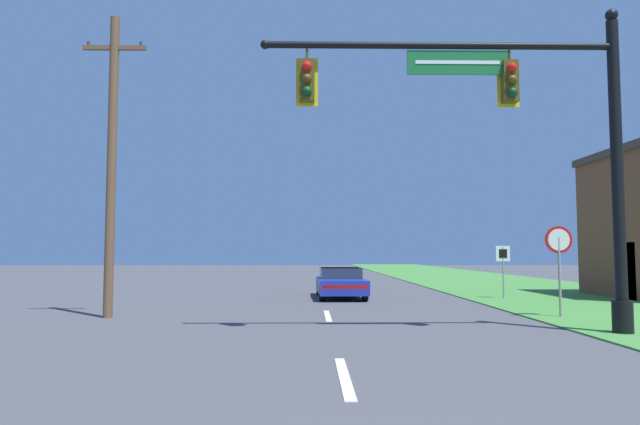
% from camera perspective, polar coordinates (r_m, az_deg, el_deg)
% --- Properties ---
extents(grass_verge_right, '(10.00, 110.00, 0.04)m').
position_cam_1_polar(grass_verge_right, '(34.26, 17.88, -6.83)').
color(grass_verge_right, '#428438').
rests_on(grass_verge_right, ground).
extents(road_center_line, '(0.16, 34.80, 0.01)m').
position_cam_1_polar(road_center_line, '(24.48, 0.19, -8.25)').
color(road_center_line, silver).
rests_on(road_center_line, ground).
extents(signal_mast, '(8.25, 0.47, 7.33)m').
position_cam_1_polar(signal_mast, '(13.75, 20.13, 7.18)').
color(signal_mast, black).
rests_on(signal_mast, grass_verge_right).
extents(car_ahead, '(1.92, 4.66, 1.19)m').
position_cam_1_polar(car_ahead, '(23.14, 2.05, -7.00)').
color(car_ahead, black).
rests_on(car_ahead, ground).
extents(stop_sign, '(0.76, 0.07, 2.50)m').
position_cam_1_polar(stop_sign, '(17.25, 22.78, -3.52)').
color(stop_sign, gray).
rests_on(stop_sign, grass_verge_right).
extents(route_sign_post, '(0.55, 0.06, 2.03)m').
position_cam_1_polar(route_sign_post, '(23.42, 17.83, -4.52)').
color(route_sign_post, gray).
rests_on(route_sign_post, grass_verge_right).
extents(utility_pole_near, '(1.80, 0.26, 8.57)m').
position_cam_1_polar(utility_pole_near, '(17.23, -20.11, 5.01)').
color(utility_pole_near, brown).
rests_on(utility_pole_near, ground).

